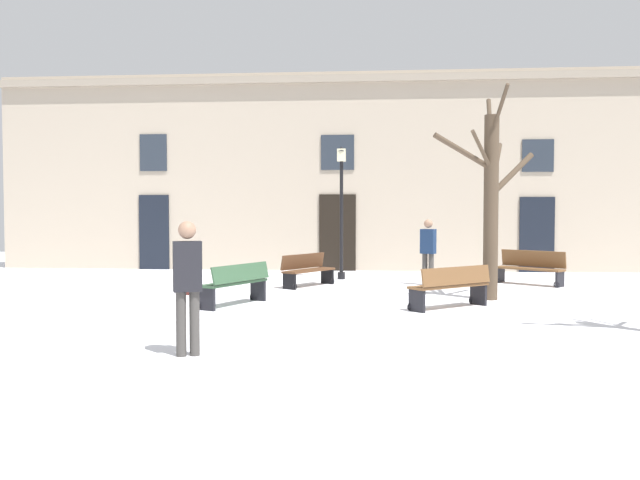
# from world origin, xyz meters

# --- Properties ---
(ground_plane) EXTENTS (37.08, 37.08, 0.00)m
(ground_plane) POSITION_xyz_m (0.00, 0.00, 0.00)
(ground_plane) COLOR white
(building_facade) EXTENTS (23.18, 0.60, 6.51)m
(building_facade) POSITION_xyz_m (-0.00, 10.04, 3.32)
(building_facade) COLOR tan
(building_facade) RESTS_ON ground
(tree_left_of_center) EXTENTS (2.40, 2.06, 4.65)m
(tree_left_of_center) POSITION_xyz_m (3.74, 2.88, 2.32)
(tree_left_of_center) COLOR #4C3D2D
(tree_left_of_center) RESTS_ON ground
(streetlamp) EXTENTS (0.30, 0.30, 3.82)m
(streetlamp) POSITION_xyz_m (0.17, 7.06, 2.34)
(streetlamp) COLOR black
(streetlamp) RESTS_ON ground
(litter_bin) EXTENTS (0.42, 0.42, 0.84)m
(litter_bin) POSITION_xyz_m (-3.12, 3.17, 0.43)
(litter_bin) COLOR #4C1E19
(litter_bin) RESTS_ON ground
(bench_back_to_back_left) EXTENTS (1.31, 1.74, 0.85)m
(bench_back_to_back_left) POSITION_xyz_m (-0.61, 5.10, 0.44)
(bench_back_to_back_left) COLOR #51331E
(bench_back_to_back_left) RESTS_ON ground
(bench_facing_shops) EXTENTS (1.73, 1.55, 0.91)m
(bench_facing_shops) POSITION_xyz_m (5.30, 6.07, 0.46)
(bench_facing_shops) COLOR brown
(bench_facing_shops) RESTS_ON ground
(bench_by_litter_bin) EXTENTS (1.21, 1.88, 0.88)m
(bench_by_litter_bin) POSITION_xyz_m (-1.71, 1.37, 0.48)
(bench_by_litter_bin) COLOR #2D4C33
(bench_by_litter_bin) RESTS_ON ground
(bench_near_lamp) EXTENTS (1.75, 1.58, 0.87)m
(bench_near_lamp) POSITION_xyz_m (2.71, 1.32, 0.46)
(bench_near_lamp) COLOR brown
(bench_near_lamp) RESTS_ON ground
(person_crossing_plaza) EXTENTS (0.43, 0.34, 1.84)m
(person_crossing_plaza) POSITION_xyz_m (-1.32, -3.56, 1.04)
(person_crossing_plaza) COLOR #403D3A
(person_crossing_plaza) RESTS_ON ground
(person_near_bench) EXTENTS (0.44, 0.37, 1.75)m
(person_near_bench) POSITION_xyz_m (2.55, 5.62, 0.98)
(person_near_bench) COLOR #403D3A
(person_near_bench) RESTS_ON ground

